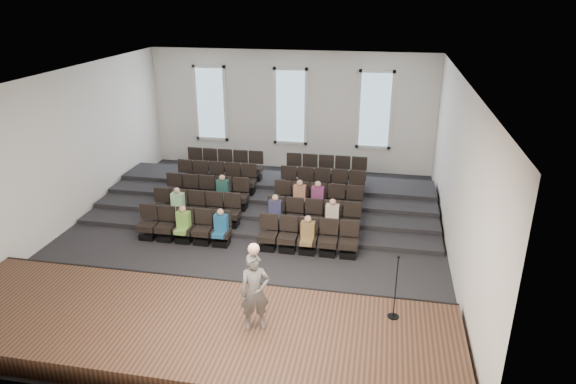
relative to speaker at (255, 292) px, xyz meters
name	(u,v)px	position (x,y,z in m)	size (l,w,h in m)	color
ground	(250,238)	(-1.47, 5.00, -1.37)	(14.00, 14.00, 0.00)	black
ceiling	(245,77)	(-1.47, 5.00, 3.64)	(12.00, 14.00, 0.02)	white
wall_back	(291,111)	(-1.47, 12.02, 1.13)	(12.00, 0.04, 5.00)	white
wall_front	(141,290)	(-1.47, -2.02, 1.13)	(12.00, 0.04, 5.00)	white
wall_left	(64,151)	(-7.49, 5.00, 1.13)	(0.04, 14.00, 5.00)	white
wall_right	(459,176)	(4.55, 5.00, 1.13)	(0.04, 14.00, 5.00)	white
stage	(191,330)	(-1.47, -0.10, -1.12)	(11.80, 3.60, 0.50)	#4F3521
stage_lip	(216,288)	(-1.47, 1.67, -1.12)	(11.80, 0.06, 0.52)	black
risers	(272,195)	(-1.47, 8.17, -1.17)	(11.80, 4.80, 0.60)	black
seating_rows	(261,200)	(-1.47, 6.54, -0.68)	(6.80, 4.70, 1.67)	black
windows	(290,107)	(-1.47, 11.95, 1.33)	(8.44, 0.10, 3.24)	white
audience	(259,209)	(-1.26, 5.45, -0.54)	(5.45, 2.64, 1.10)	#70A843
speaker	(255,292)	(0.00, 0.00, 0.00)	(0.63, 0.41, 1.73)	#575553
mic_stand	(395,299)	(2.92, 0.90, -0.41)	(0.26, 0.26, 1.55)	black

